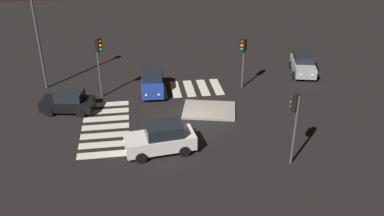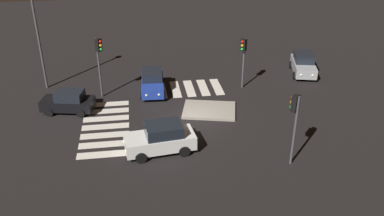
# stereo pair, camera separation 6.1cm
# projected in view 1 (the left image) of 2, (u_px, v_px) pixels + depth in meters

# --- Properties ---
(ground_plane) EXTENTS (80.00, 80.00, 0.00)m
(ground_plane) POSITION_uv_depth(u_px,v_px,m) (192.00, 121.00, 28.91)
(ground_plane) COLOR black
(traffic_island) EXTENTS (4.36, 3.67, 0.18)m
(traffic_island) POSITION_uv_depth(u_px,v_px,m) (209.00, 110.00, 30.14)
(traffic_island) COLOR gray
(traffic_island) RESTS_ON ground
(car_white) EXTENTS (4.47, 2.43, 1.88)m
(car_white) POSITION_uv_depth(u_px,v_px,m) (161.00, 138.00, 25.02)
(car_white) COLOR silver
(car_white) RESTS_ON ground
(car_black) EXTENTS (3.97, 2.34, 1.64)m
(car_black) POSITION_uv_depth(u_px,v_px,m) (68.00, 102.00, 29.73)
(car_black) COLOR black
(car_black) RESTS_ON ground
(car_silver) EXTENTS (2.65, 4.38, 1.80)m
(car_silver) POSITION_uv_depth(u_px,v_px,m) (303.00, 64.00, 36.20)
(car_silver) COLOR #9EA0A5
(car_silver) RESTS_ON ground
(car_blue) EXTENTS (2.08, 4.14, 1.77)m
(car_blue) POSITION_uv_depth(u_px,v_px,m) (152.00, 82.00, 32.74)
(car_blue) COLOR #1E389E
(car_blue) RESTS_ON ground
(traffic_light_south) EXTENTS (0.54, 0.54, 4.20)m
(traffic_light_south) POSITION_uv_depth(u_px,v_px,m) (243.00, 51.00, 32.35)
(traffic_light_south) COLOR #47474C
(traffic_light_south) RESTS_ON ground
(traffic_light_east) EXTENTS (0.53, 0.54, 4.75)m
(traffic_light_east) POSITION_uv_depth(u_px,v_px,m) (99.00, 54.00, 30.67)
(traffic_light_east) COLOR #47474C
(traffic_light_east) RESTS_ON ground
(traffic_light_west) EXTENTS (0.54, 0.53, 4.41)m
(traffic_light_west) POSITION_uv_depth(u_px,v_px,m) (295.00, 113.00, 22.84)
(traffic_light_west) COLOR #47474C
(traffic_light_west) RESTS_ON ground
(street_lamp) EXTENTS (0.56, 0.56, 8.33)m
(street_lamp) POSITION_uv_depth(u_px,v_px,m) (35.00, 21.00, 31.29)
(street_lamp) COLOR #47474C
(street_lamp) RESTS_ON ground
(crosswalk_near) EXTENTS (6.45, 3.20, 0.02)m
(crosswalk_near) POSITION_uv_depth(u_px,v_px,m) (182.00, 89.00, 33.64)
(crosswalk_near) COLOR silver
(crosswalk_near) RESTS_ON ground
(crosswalk_side) EXTENTS (3.20, 7.60, 0.02)m
(crosswalk_side) POSITION_uv_depth(u_px,v_px,m) (106.00, 127.00, 28.13)
(crosswalk_side) COLOR silver
(crosswalk_side) RESTS_ON ground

